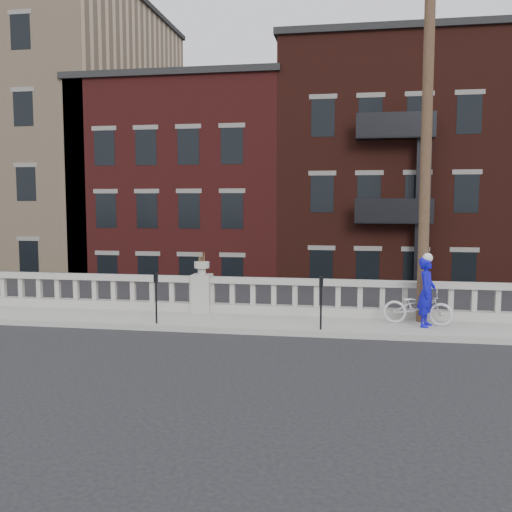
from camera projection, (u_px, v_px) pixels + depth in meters
The scene contains 10 objects.
ground at pixel (157, 351), 12.90m from camera, with size 120.00×120.00×0.00m, color black.
sidewalk at pixel (193, 321), 15.84m from camera, with size 32.00×2.20×0.15m, color gray.
balustrade at pixel (202, 295), 16.72m from camera, with size 28.00×0.34×1.03m.
planter_pedestal at pixel (202, 289), 16.70m from camera, with size 0.55×0.55×1.76m.
lower_level at pixel (291, 214), 35.17m from camera, with size 80.00×44.00×20.80m.
utility_pole at pixel (427, 130), 14.90m from camera, with size 1.60×0.28×10.00m.
parking_meter_c at pixel (156, 292), 15.04m from camera, with size 0.10×0.09×1.36m.
parking_meter_d at pixel (321, 296), 14.32m from camera, with size 0.10×0.09×1.36m.
bicycle at pixel (418, 307), 14.97m from camera, with size 0.62×1.77×0.93m, color silver.
cyclist at pixel (427, 292), 14.67m from camera, with size 0.66×0.43×1.80m, color #0E0CB8.
Camera 1 is at (4.32, -12.08, 3.37)m, focal length 40.00 mm.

